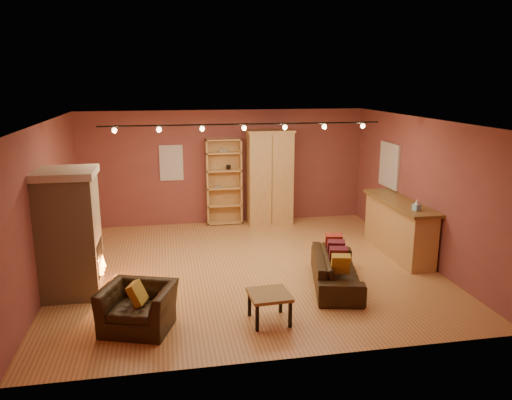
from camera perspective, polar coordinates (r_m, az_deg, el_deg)
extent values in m
plane|color=#A96F3C|center=(9.64, -1.08, -7.76)|extent=(7.00, 7.00, 0.00)
plane|color=brown|center=(9.01, -1.16, 9.06)|extent=(7.00, 7.00, 0.00)
cube|color=brown|center=(12.38, -3.59, 3.77)|extent=(7.00, 0.02, 2.80)
cube|color=brown|center=(9.33, -22.83, -0.57)|extent=(0.02, 6.50, 2.80)
cube|color=brown|center=(10.37, 18.32, 1.16)|extent=(0.02, 6.50, 2.80)
cube|color=tan|center=(8.78, -20.51, -3.93)|extent=(0.90, 0.90, 2.00)
cube|color=beige|center=(8.54, -21.10, 2.88)|extent=(0.98, 0.98, 0.12)
cube|color=black|center=(8.84, -17.67, -6.31)|extent=(0.10, 0.65, 0.55)
cone|color=orange|center=(8.87, -17.23, -7.03)|extent=(0.10, 0.10, 0.22)
cube|color=beige|center=(12.25, -9.65, 4.21)|extent=(0.56, 0.04, 0.86)
cube|color=tan|center=(12.42, -3.77, 2.21)|extent=(0.87, 0.04, 2.12)
cube|color=tan|center=(12.23, -5.62, 2.00)|extent=(0.04, 0.34, 2.12)
cube|color=tan|center=(12.33, -1.78, 2.15)|extent=(0.04, 0.34, 2.12)
cube|color=gray|center=(12.28, -4.35, 1.52)|extent=(0.18, 0.12, 0.05)
cube|color=black|center=(12.22, -3.18, 3.74)|extent=(0.10, 0.10, 0.12)
cube|color=tan|center=(12.52, -3.62, -2.51)|extent=(0.87, 0.34, 0.04)
cube|color=tan|center=(12.40, -3.65, -0.55)|extent=(0.87, 0.34, 0.04)
cube|color=tan|center=(12.30, -3.68, 1.41)|extent=(0.87, 0.34, 0.03)
cube|color=tan|center=(12.22, -3.71, 3.41)|extent=(0.87, 0.34, 0.04)
cube|color=tan|center=(12.15, -3.74, 5.42)|extent=(0.87, 0.34, 0.04)
cube|color=tan|center=(12.11, -3.77, 6.91)|extent=(0.87, 0.34, 0.04)
cube|color=tan|center=(12.32, 1.56, 2.48)|extent=(1.09, 0.59, 2.27)
cube|color=brown|center=(12.04, 1.85, 2.22)|extent=(0.02, 0.01, 2.17)
cube|color=tan|center=(12.14, 1.59, 7.88)|extent=(1.15, 0.65, 0.06)
cube|color=tan|center=(10.64, 15.97, -3.20)|extent=(0.51, 2.23, 1.06)
cube|color=brown|center=(10.50, 16.17, -0.26)|extent=(0.63, 2.35, 0.06)
cube|color=#87B8D8|center=(9.81, 17.87, -0.76)|extent=(0.16, 0.16, 0.13)
cone|color=white|center=(9.78, 17.92, -0.10)|extent=(0.08, 0.08, 0.10)
cube|color=beige|center=(11.54, 14.98, 3.86)|extent=(0.05, 0.90, 1.00)
imported|color=black|center=(8.85, 9.17, -7.33)|extent=(0.99, 2.00, 0.75)
cube|color=gold|center=(8.26, 9.64, -7.19)|extent=(0.34, 0.29, 0.36)
cube|color=maroon|center=(8.60, 9.36, -6.33)|extent=(0.34, 0.29, 0.36)
cube|color=maroon|center=(8.94, 9.10, -5.53)|extent=(0.34, 0.29, 0.36)
cube|color=#A62D21|center=(9.29, 8.86, -4.78)|extent=(0.34, 0.29, 0.36)
imported|color=black|center=(7.49, -13.37, -11.10)|extent=(1.15, 0.93, 0.87)
cube|color=gold|center=(7.44, -13.42, -10.35)|extent=(0.32, 0.36, 0.34)
cube|color=brown|center=(7.49, 1.54, -10.78)|extent=(0.62, 0.62, 0.05)
cube|color=black|center=(7.33, 0.00, -13.33)|extent=(0.05, 0.05, 0.39)
cube|color=black|center=(7.42, 3.84, -12.98)|extent=(0.05, 0.05, 0.39)
cube|color=black|center=(7.76, -0.68, -11.70)|extent=(0.05, 0.05, 0.39)
cube|color=black|center=(7.85, 2.94, -11.41)|extent=(0.05, 0.05, 0.39)
cylinder|color=black|center=(9.21, -1.37, 8.66)|extent=(5.20, 0.03, 0.03)
sphere|color=#FFD88C|center=(9.14, -15.88, 7.67)|extent=(0.09, 0.09, 0.09)
sphere|color=#FFD88C|center=(9.10, -11.03, 7.92)|extent=(0.09, 0.09, 0.09)
sphere|color=#FFD88C|center=(9.13, -6.17, 8.10)|extent=(0.09, 0.09, 0.09)
sphere|color=#FFD88C|center=(9.22, -1.36, 8.23)|extent=(0.09, 0.09, 0.09)
sphere|color=#FFD88C|center=(9.37, 3.32, 8.30)|extent=(0.09, 0.09, 0.09)
sphere|color=#FFD88C|center=(9.58, 7.82, 8.32)|extent=(0.09, 0.09, 0.09)
sphere|color=#FFD88C|center=(9.85, 12.11, 8.28)|extent=(0.09, 0.09, 0.09)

